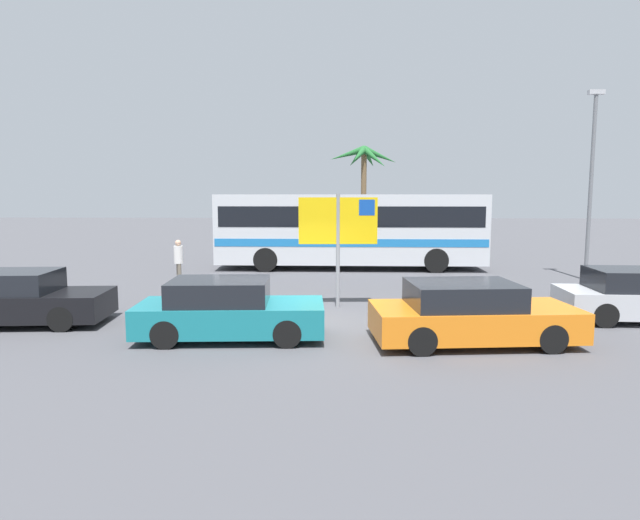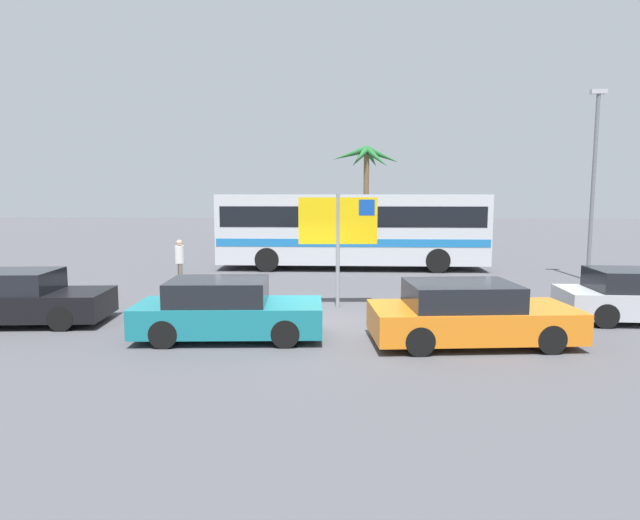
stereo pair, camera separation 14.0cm
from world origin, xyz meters
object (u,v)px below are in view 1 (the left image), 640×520
at_px(car_teal, 228,310).
at_px(car_black, 17,299).
at_px(ferry_sign, 340,225).
at_px(car_orange, 470,314).
at_px(bus_front_coach, 350,227).
at_px(pedestrian_near_sign, 179,259).

bearing_deg(car_teal, car_black, 164.72).
relative_size(ferry_sign, car_teal, 0.77).
height_order(ferry_sign, car_orange, ferry_sign).
xyz_separation_m(ferry_sign, car_orange, (2.81, -3.66, -1.69)).
distance_m(bus_front_coach, car_black, 13.42).
bearing_deg(car_orange, ferry_sign, 121.85).
xyz_separation_m(ferry_sign, car_teal, (-2.46, -3.48, -1.69)).
height_order(bus_front_coach, ferry_sign, ferry_sign).
bearing_deg(ferry_sign, car_orange, -55.67).
bearing_deg(car_black, ferry_sign, 11.81).
xyz_separation_m(bus_front_coach, car_black, (-8.33, -10.45, -1.15)).
xyz_separation_m(car_teal, pedestrian_near_sign, (-3.18, 6.98, 0.30)).
bearing_deg(ferry_sign, car_black, -166.52).
distance_m(bus_front_coach, ferry_sign, 8.11).
bearing_deg(car_black, car_teal, -16.42).
xyz_separation_m(bus_front_coach, pedestrian_near_sign, (-6.06, -4.59, -0.84)).
relative_size(ferry_sign, car_orange, 0.72).
relative_size(ferry_sign, car_black, 0.74).
relative_size(car_orange, car_teal, 1.06).
relative_size(bus_front_coach, ferry_sign, 3.52).
distance_m(ferry_sign, car_teal, 4.59).
height_order(ferry_sign, car_black, ferry_sign).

